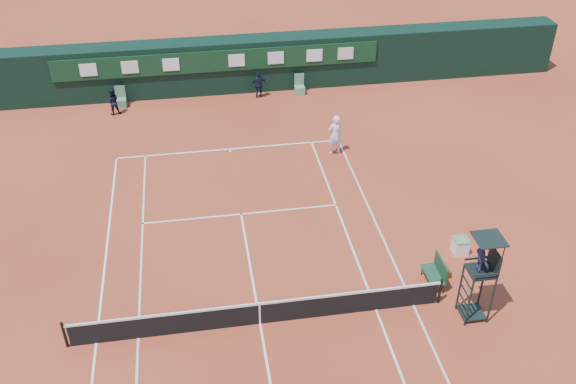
% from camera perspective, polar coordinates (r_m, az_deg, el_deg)
% --- Properties ---
extents(ground, '(90.00, 90.00, 0.00)m').
position_cam_1_polar(ground, '(22.49, -2.50, -11.60)').
color(ground, '#B2442A').
rests_on(ground, ground).
extents(court_lines, '(11.05, 23.85, 0.01)m').
position_cam_1_polar(court_lines, '(22.49, -2.50, -11.59)').
color(court_lines, white).
rests_on(court_lines, ground).
extents(tennis_net, '(12.90, 0.10, 1.10)m').
position_cam_1_polar(tennis_net, '(22.13, -2.53, -10.69)').
color(tennis_net, black).
rests_on(tennis_net, ground).
extents(back_wall, '(40.00, 1.65, 3.00)m').
position_cam_1_polar(back_wall, '(37.32, -6.24, 11.12)').
color(back_wall, black).
rests_on(back_wall, ground).
extents(linesman_chair_left, '(0.55, 0.50, 1.15)m').
position_cam_1_polar(linesman_chair_left, '(36.84, -14.61, 7.82)').
color(linesman_chair_left, '#5A8964').
rests_on(linesman_chair_left, ground).
extents(linesman_chair_right, '(0.55, 0.50, 1.15)m').
position_cam_1_polar(linesman_chair_right, '(37.13, 1.04, 9.19)').
color(linesman_chair_right, '#62956C').
rests_on(linesman_chair_right, ground).
extents(umpire_chair, '(0.96, 0.95, 3.42)m').
position_cam_1_polar(umpire_chair, '(22.00, 16.91, -5.94)').
color(umpire_chair, black).
rests_on(umpire_chair, ground).
extents(player_bench, '(0.56, 1.20, 1.10)m').
position_cam_1_polar(player_bench, '(24.13, 13.08, -6.89)').
color(player_bench, '#1A422D').
rests_on(player_bench, ground).
extents(tennis_bag, '(0.41, 0.78, 0.28)m').
position_cam_1_polar(tennis_bag, '(24.94, 13.58, -6.75)').
color(tennis_bag, black).
rests_on(tennis_bag, ground).
extents(cooler, '(0.57, 0.57, 0.65)m').
position_cam_1_polar(cooler, '(25.95, 15.07, -4.62)').
color(cooler, white).
rests_on(cooler, ground).
extents(tennis_ball, '(0.07, 0.07, 0.07)m').
position_cam_1_polar(tennis_ball, '(30.97, -3.42, 2.98)').
color(tennis_ball, '#C7DC33').
rests_on(tennis_ball, ground).
extents(player, '(0.82, 0.62, 2.04)m').
position_cam_1_polar(player, '(30.99, 4.21, 5.09)').
color(player, white).
rests_on(player, ground).
extents(ball_kid_left, '(0.82, 0.69, 1.49)m').
position_cam_1_polar(ball_kid_left, '(35.93, -15.33, 7.76)').
color(ball_kid_left, black).
rests_on(ball_kid_left, ground).
extents(ball_kid_right, '(0.93, 0.44, 1.54)m').
position_cam_1_polar(ball_kid_right, '(36.55, -2.61, 9.51)').
color(ball_kid_right, black).
rests_on(ball_kid_right, ground).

